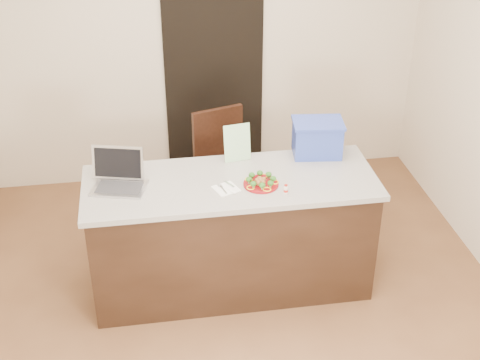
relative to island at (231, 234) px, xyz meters
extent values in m
plane|color=brown|center=(0.00, -0.25, -0.46)|extent=(4.00, 4.00, 0.00)
plane|color=beige|center=(0.00, 1.75, 0.89)|extent=(4.00, 0.00, 4.00)
cube|color=black|center=(0.10, 1.73, 0.54)|extent=(0.90, 0.02, 2.00)
cube|color=black|center=(0.00, 0.00, -0.02)|extent=(2.00, 0.70, 0.88)
cube|color=beige|center=(0.00, 0.00, 0.44)|extent=(2.06, 0.76, 0.04)
cylinder|color=maroon|center=(0.20, -0.09, 0.47)|extent=(0.25, 0.25, 0.01)
torus|color=maroon|center=(0.20, -0.09, 0.47)|extent=(0.24, 0.24, 0.01)
sphere|color=olive|center=(0.20, -0.09, 0.49)|extent=(0.04, 0.04, 0.04)
sphere|color=olive|center=(0.22, -0.07, 0.49)|extent=(0.04, 0.04, 0.04)
sphere|color=olive|center=(0.19, -0.06, 0.49)|extent=(0.04, 0.04, 0.04)
sphere|color=olive|center=(0.17, -0.09, 0.49)|extent=(0.04, 0.04, 0.04)
sphere|color=olive|center=(0.18, -0.12, 0.49)|extent=(0.04, 0.04, 0.04)
sphere|color=olive|center=(0.21, -0.12, 0.49)|extent=(0.04, 0.04, 0.04)
ellipsoid|color=#1C4C14|center=(0.11, -0.09, 0.51)|extent=(0.04, 0.04, 0.04)
ellipsoid|color=#1C4C14|center=(0.13, -0.15, 0.51)|extent=(0.04, 0.04, 0.04)
ellipsoid|color=#1C4C14|center=(0.19, -0.18, 0.51)|extent=(0.04, 0.04, 0.04)
ellipsoid|color=#1C4C14|center=(0.25, -0.16, 0.51)|extent=(0.04, 0.04, 0.04)
ellipsoid|color=#1C4C14|center=(0.28, -0.10, 0.51)|extent=(0.04, 0.04, 0.04)
ellipsoid|color=#1C4C14|center=(0.26, -0.04, 0.51)|extent=(0.04, 0.04, 0.04)
ellipsoid|color=#1C4C14|center=(0.21, -0.01, 0.51)|extent=(0.04, 0.04, 0.04)
ellipsoid|color=#1C4C14|center=(0.14, -0.03, 0.51)|extent=(0.04, 0.04, 0.04)
torus|color=yellow|center=(0.12, -0.03, 0.48)|extent=(0.06, 0.06, 0.01)
torus|color=yellow|center=(0.12, -0.15, 0.48)|extent=(0.06, 0.06, 0.01)
torus|color=yellow|center=(0.22, -0.19, 0.48)|extent=(0.06, 0.06, 0.01)
torus|color=yellow|center=(0.29, -0.10, 0.48)|extent=(0.06, 0.06, 0.01)
torus|color=yellow|center=(0.23, -0.01, 0.48)|extent=(0.06, 0.06, 0.01)
cube|color=white|center=(-0.05, -0.11, 0.46)|extent=(0.20, 0.20, 0.01)
cube|color=silver|center=(-0.07, -0.13, 0.47)|extent=(0.04, 0.11, 0.00)
cube|color=silver|center=(-0.07, -0.07, 0.47)|extent=(0.04, 0.05, 0.00)
cube|color=white|center=(-0.02, -0.15, 0.47)|extent=(0.06, 0.08, 0.01)
cube|color=silver|center=(-0.02, -0.06, 0.47)|extent=(0.06, 0.10, 0.00)
cylinder|color=beige|center=(0.34, -0.23, 0.48)|extent=(0.03, 0.03, 0.05)
cylinder|color=beige|center=(0.34, -0.23, 0.51)|extent=(0.02, 0.02, 0.01)
cylinder|color=#AF1D12|center=(0.34, -0.23, 0.52)|extent=(0.02, 0.02, 0.01)
cylinder|color=#AF1D12|center=(0.34, -0.23, 0.48)|extent=(0.03, 0.03, 0.02)
cube|color=#B6B6BB|center=(-0.77, 0.01, 0.47)|extent=(0.41, 0.33, 0.02)
cube|color=#B6B6BB|center=(-0.77, 0.13, 0.59)|extent=(0.36, 0.15, 0.24)
cube|color=black|center=(-0.77, 0.13, 0.59)|extent=(0.33, 0.13, 0.20)
cube|color=#2A2A2D|center=(-0.77, 0.00, 0.47)|extent=(0.34, 0.25, 0.00)
cube|color=white|center=(0.09, 0.29, 0.60)|extent=(0.20, 0.07, 0.28)
cube|color=#2D42A2|center=(0.69, 0.29, 0.58)|extent=(0.37, 0.28, 0.25)
cube|color=#2D42A2|center=(0.69, 0.29, 0.71)|extent=(0.40, 0.31, 0.02)
cube|color=black|center=(0.04, 0.82, 0.01)|extent=(0.55, 0.55, 0.04)
cube|color=black|center=(0.04, 1.02, 0.29)|extent=(0.44, 0.17, 0.51)
cylinder|color=black|center=(-0.15, 0.63, -0.22)|extent=(0.04, 0.04, 0.48)
cylinder|color=black|center=(0.23, 0.63, -0.22)|extent=(0.04, 0.04, 0.48)
cylinder|color=black|center=(-0.15, 1.01, -0.22)|extent=(0.04, 0.04, 0.48)
cylinder|color=black|center=(0.23, 1.01, -0.22)|extent=(0.04, 0.04, 0.48)
camera|label=1|loc=(-0.56, -3.97, 2.83)|focal=50.00mm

